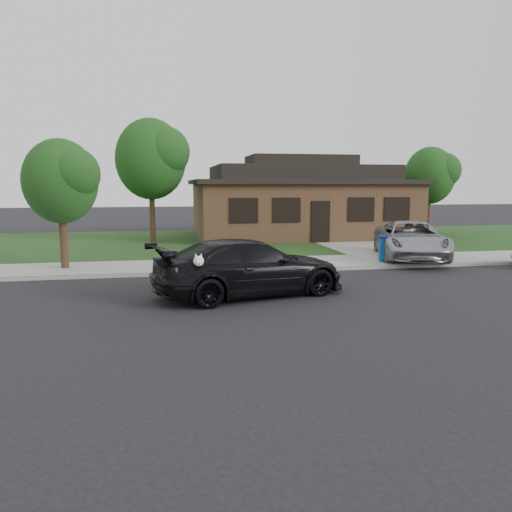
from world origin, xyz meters
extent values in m
plane|color=black|center=(0.00, 0.00, 0.00)|extent=(120.00, 120.00, 0.00)
cube|color=gray|center=(0.00, 5.00, 0.06)|extent=(60.00, 3.00, 0.12)
cube|color=gray|center=(0.00, 3.50, 0.06)|extent=(60.00, 0.12, 0.12)
cube|color=#193814|center=(0.00, 13.00, 0.07)|extent=(60.00, 13.00, 0.13)
cube|color=gray|center=(6.00, 10.00, 0.07)|extent=(4.50, 13.00, 0.14)
imported|color=black|center=(-1.62, -0.01, 0.79)|extent=(5.86, 3.56, 1.59)
ellipsoid|color=white|center=(-3.13, -1.06, 1.11)|extent=(0.34, 0.40, 0.30)
sphere|color=white|center=(-3.13, -1.29, 1.21)|extent=(0.26, 0.26, 0.26)
cube|color=white|center=(-3.13, -1.42, 1.16)|extent=(0.09, 0.12, 0.08)
sphere|color=black|center=(-3.13, -1.48, 1.16)|extent=(0.04, 0.04, 0.04)
cone|color=white|center=(-3.20, -1.24, 1.34)|extent=(0.11, 0.11, 0.14)
cone|color=white|center=(-3.07, -1.24, 1.34)|extent=(0.11, 0.11, 0.14)
imported|color=#A2A4A9|center=(5.95, 5.11, 0.89)|extent=(4.00, 5.87, 1.49)
cube|color=#0D4999|center=(4.55, 4.34, 0.58)|extent=(0.72, 0.72, 0.92)
cube|color=#071358|center=(4.55, 4.34, 1.09)|extent=(0.78, 0.78, 0.10)
cylinder|color=black|center=(4.34, 4.06, 0.19)|extent=(0.10, 0.15, 0.14)
cylinder|color=black|center=(4.75, 4.06, 0.19)|extent=(0.10, 0.15, 0.14)
cube|color=#422B1C|center=(4.00, 15.00, 1.63)|extent=(12.00, 8.00, 3.00)
cube|color=black|center=(4.00, 15.00, 3.25)|extent=(12.60, 8.60, 0.25)
cube|color=black|center=(4.00, 15.00, 3.78)|extent=(10.00, 6.50, 0.80)
cube|color=black|center=(4.00, 15.00, 4.48)|extent=(6.00, 3.50, 0.60)
cube|color=black|center=(4.00, 10.97, 1.23)|extent=(1.00, 0.06, 2.10)
cube|color=black|center=(0.00, 10.97, 1.83)|extent=(1.30, 0.05, 1.10)
cube|color=black|center=(2.20, 10.97, 1.83)|extent=(1.30, 0.05, 1.10)
cube|color=black|center=(6.20, 10.97, 1.83)|extent=(1.30, 0.05, 1.10)
cube|color=black|center=(8.20, 10.97, 1.83)|extent=(1.30, 0.05, 1.10)
cylinder|color=#332114|center=(-4.50, 13.00, 1.37)|extent=(0.28, 0.28, 2.48)
ellipsoid|color=#143811|center=(-4.50, 13.00, 4.41)|extent=(3.60, 3.60, 4.14)
sphere|color=#26591E|center=(-3.78, 12.46, 4.77)|extent=(2.52, 2.52, 2.52)
cylinder|color=#332114|center=(12.00, 14.50, 1.14)|extent=(0.28, 0.28, 2.03)
ellipsoid|color=#143811|center=(12.00, 14.50, 3.65)|extent=(3.00, 3.00, 3.45)
sphere|color=#26591E|center=(12.60, 14.05, 3.95)|extent=(2.10, 2.10, 2.10)
cylinder|color=#332114|center=(-7.50, 5.20, 1.02)|extent=(0.28, 0.28, 1.80)
ellipsoid|color=#143811|center=(-7.50, 5.20, 3.22)|extent=(2.60, 2.60, 2.99)
sphere|color=#26591E|center=(-6.98, 4.81, 3.48)|extent=(1.82, 1.82, 1.82)
camera|label=1|loc=(-3.99, -13.59, 3.08)|focal=35.00mm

